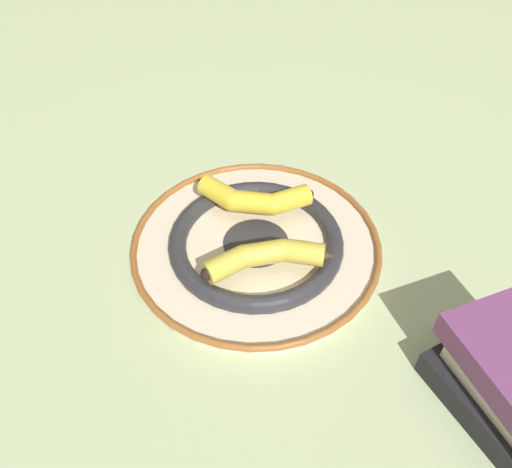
{
  "coord_description": "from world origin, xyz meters",
  "views": [
    {
      "loc": [
        0.01,
        -0.54,
        0.57
      ],
      "look_at": [
        -0.01,
        -0.02,
        0.04
      ],
      "focal_mm": 35.0,
      "sensor_mm": 36.0,
      "label": 1
    }
  ],
  "objects": [
    {
      "name": "decorative_bowl",
      "position": [
        -0.01,
        -0.02,
        0.02
      ],
      "size": [
        0.38,
        0.38,
        0.04
      ],
      "color": "beige",
      "rests_on": "ground_plane"
    },
    {
      "name": "banana_a",
      "position": [
        0.0,
        -0.07,
        0.05
      ],
      "size": [
        0.19,
        0.08,
        0.03
      ],
      "rotation": [
        0.0,
        0.0,
        3.39
      ],
      "color": "gold",
      "rests_on": "decorative_bowl"
    },
    {
      "name": "banana_b",
      "position": [
        -0.02,
        0.04,
        0.05
      ],
      "size": [
        0.19,
        0.08,
        0.03
      ],
      "rotation": [
        0.0,
        0.0,
        -0.1
      ],
      "color": "yellow",
      "rests_on": "decorative_bowl"
    },
    {
      "name": "ground_plane",
      "position": [
        0.0,
        0.0,
        0.0
      ],
      "size": [
        2.8,
        2.8,
        0.0
      ],
      "primitive_type": "plane",
      "color": "#B2C693"
    }
  ]
}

